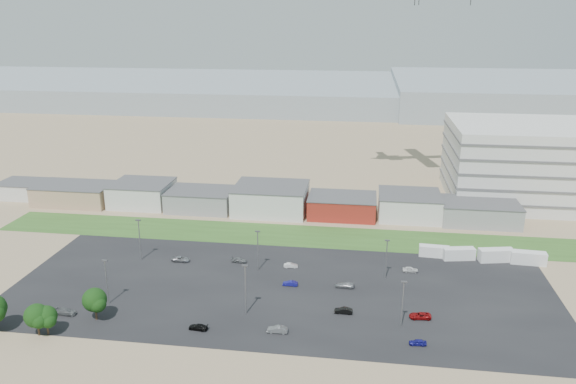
% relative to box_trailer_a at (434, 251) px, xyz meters
% --- Properties ---
extents(ground, '(700.00, 700.00, 0.00)m').
position_rel_box_trailer_a_xyz_m(ground, '(-40.49, -42.97, -1.39)').
color(ground, '#998461').
rests_on(ground, ground).
extents(parking_lot, '(120.00, 50.00, 0.01)m').
position_rel_box_trailer_a_xyz_m(parking_lot, '(-35.49, -22.97, -1.38)').
color(parking_lot, black).
rests_on(parking_lot, ground).
extents(grass_strip, '(160.00, 16.00, 0.02)m').
position_rel_box_trailer_a_xyz_m(grass_strip, '(-40.49, 9.03, -1.38)').
color(grass_strip, '#325821').
rests_on(grass_strip, ground).
extents(hills_backdrop, '(700.00, 200.00, 9.00)m').
position_rel_box_trailer_a_xyz_m(hills_backdrop, '(-0.49, 272.03, 3.11)').
color(hills_backdrop, gray).
rests_on(hills_backdrop, ground).
extents(building_row, '(170.00, 20.00, 8.00)m').
position_rel_box_trailer_a_xyz_m(building_row, '(-57.49, 28.03, 2.61)').
color(building_row, silver).
rests_on(building_row, ground).
extents(box_trailer_a, '(7.55, 2.83, 2.78)m').
position_rel_box_trailer_a_xyz_m(box_trailer_a, '(0.00, 0.00, 0.00)').
color(box_trailer_a, silver).
rests_on(box_trailer_a, ground).
extents(box_trailer_b, '(8.18, 3.92, 2.95)m').
position_rel_box_trailer_a_xyz_m(box_trailer_b, '(5.85, -0.91, 0.08)').
color(box_trailer_b, silver).
rests_on(box_trailer_b, ground).
extents(box_trailer_c, '(8.83, 4.34, 3.17)m').
position_rel_box_trailer_a_xyz_m(box_trailer_c, '(14.80, -0.77, 0.20)').
color(box_trailer_c, silver).
rests_on(box_trailer_c, ground).
extents(box_trailer_d, '(8.45, 3.15, 3.11)m').
position_rel_box_trailer_a_xyz_m(box_trailer_d, '(22.25, -1.29, 0.17)').
color(box_trailer_d, silver).
rests_on(box_trailer_d, ground).
extents(tree_mid, '(4.88, 4.88, 7.32)m').
position_rel_box_trailer_a_xyz_m(tree_mid, '(-78.03, -48.12, 2.27)').
color(tree_mid, black).
rests_on(tree_mid, ground).
extents(tree_right, '(4.43, 4.43, 6.65)m').
position_rel_box_trailer_a_xyz_m(tree_right, '(-76.53, -47.53, 1.94)').
color(tree_right, black).
rests_on(tree_right, ground).
extents(tree_near, '(5.11, 5.11, 7.66)m').
position_rel_box_trailer_a_xyz_m(tree_near, '(-69.94, -41.09, 2.44)').
color(tree_near, black).
rests_on(tree_near, ground).
extents(lightpole_front_l, '(1.17, 0.49, 9.93)m').
position_rel_box_trailer_a_xyz_m(lightpole_front_l, '(-70.41, -34.53, 3.58)').
color(lightpole_front_l, slate).
rests_on(lightpole_front_l, ground).
extents(lightpole_front_m, '(1.26, 0.53, 10.75)m').
position_rel_box_trailer_a_xyz_m(lightpole_front_m, '(-40.86, -34.56, 3.99)').
color(lightpole_front_m, slate).
rests_on(lightpole_front_m, ground).
extents(lightpole_front_r, '(1.15, 0.48, 9.79)m').
position_rel_box_trailer_a_xyz_m(lightpole_front_r, '(-9.86, -35.43, 3.51)').
color(lightpole_front_r, slate).
rests_on(lightpole_front_r, ground).
extents(lightpole_back_l, '(1.23, 0.51, 10.49)m').
position_rel_box_trailer_a_xyz_m(lightpole_back_l, '(-72.32, -12.17, 3.86)').
color(lightpole_back_l, slate).
rests_on(lightpole_back_l, ground).
extents(lightpole_back_m, '(1.17, 0.49, 9.95)m').
position_rel_box_trailer_a_xyz_m(lightpole_back_m, '(-42.34, -14.05, 3.58)').
color(lightpole_back_m, slate).
rests_on(lightpole_back_m, ground).
extents(lightpole_back_r, '(1.12, 0.47, 9.49)m').
position_rel_box_trailer_a_xyz_m(lightpole_back_r, '(-12.40, -14.29, 3.36)').
color(lightpole_back_r, slate).
rests_on(lightpole_back_r, ground).
extents(parked_car_0, '(4.52, 2.40, 1.21)m').
position_rel_box_trailer_a_xyz_m(parked_car_0, '(-5.94, -31.59, -0.78)').
color(parked_car_0, maroon).
rests_on(parked_car_0, ground).
extents(parked_car_1, '(3.76, 1.36, 1.23)m').
position_rel_box_trailer_a_xyz_m(parked_car_1, '(-21.25, -31.74, -0.77)').
color(parked_car_1, black).
rests_on(parked_car_1, ground).
extents(parked_car_2, '(3.24, 1.43, 1.09)m').
position_rel_box_trailer_a_xyz_m(parked_car_2, '(-7.15, -41.37, -0.85)').
color(parked_car_2, navy).
rests_on(parked_car_2, ground).
extents(parked_car_3, '(3.95, 1.98, 1.10)m').
position_rel_box_trailer_a_xyz_m(parked_car_3, '(-48.73, -41.92, -0.84)').
color(parked_car_3, black).
rests_on(parked_car_3, ground).
extents(parked_car_6, '(3.94, 1.84, 1.11)m').
position_rel_box_trailer_a_xyz_m(parked_car_6, '(-47.79, -10.41, -0.83)').
color(parked_car_6, '#595B5E').
rests_on(parked_car_6, ground).
extents(parked_car_7, '(3.43, 1.24, 1.13)m').
position_rel_box_trailer_a_xyz_m(parked_car_7, '(-33.66, -21.08, -0.83)').
color(parked_car_7, navy).
rests_on(parked_car_7, ground).
extents(parked_car_8, '(3.66, 1.60, 1.23)m').
position_rel_box_trailer_a_xyz_m(parked_car_8, '(-6.48, -10.02, -0.78)').
color(parked_car_8, silver).
rests_on(parked_car_8, ground).
extents(parked_car_9, '(4.58, 2.20, 1.26)m').
position_rel_box_trailer_a_xyz_m(parked_car_9, '(-62.22, -11.96, -0.76)').
color(parked_car_9, '#A5A5AA').
rests_on(parked_car_9, ground).
extents(parked_car_10, '(4.56, 2.07, 1.29)m').
position_rel_box_trailer_a_xyz_m(parked_car_10, '(-77.04, -40.13, -0.74)').
color(parked_car_10, '#595B5E').
rests_on(parked_car_10, ground).
extents(parked_car_11, '(3.42, 1.45, 1.10)m').
position_rel_box_trailer_a_xyz_m(parked_car_11, '(-34.83, -11.64, -0.84)').
color(parked_car_11, silver).
rests_on(parked_car_11, ground).
extents(parked_car_12, '(4.42, 1.97, 1.26)m').
position_rel_box_trailer_a_xyz_m(parked_car_12, '(-21.56, -20.33, -0.76)').
color(parked_car_12, '#A5A5AA').
rests_on(parked_car_12, ground).
extents(parked_car_13, '(4.02, 1.49, 1.31)m').
position_rel_box_trailer_a_xyz_m(parked_car_13, '(-33.38, -40.78, -0.73)').
color(parked_car_13, '#595B5E').
rests_on(parked_car_13, ground).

